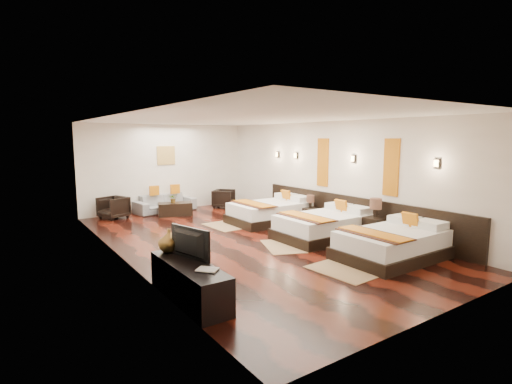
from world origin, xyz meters
TOP-DOWN VIEW (x-y plane):
  - floor at (0.00, 0.00)m, footprint 5.50×9.50m
  - ceiling at (0.00, 0.00)m, footprint 5.50×9.50m
  - back_wall at (0.00, 4.75)m, footprint 5.50×0.01m
  - left_wall at (-2.75, 0.00)m, footprint 0.01×9.50m
  - right_wall at (2.75, 0.00)m, footprint 0.01×9.50m
  - headboard_panel at (2.71, -0.80)m, footprint 0.08×6.60m
  - bed_near at (1.70, -2.81)m, footprint 2.26×1.42m
  - bed_mid at (1.70, -0.91)m, footprint 2.30×1.45m
  - bed_far at (1.70, 1.22)m, footprint 2.31×1.45m
  - nightstand_a at (2.44, -1.74)m, footprint 0.50×0.50m
  - nightstand_b at (2.44, 0.46)m, footprint 0.41×0.41m
  - jute_mat_near at (0.26, -2.79)m, footprint 0.83×1.25m
  - jute_mat_mid at (0.39, -0.93)m, footprint 1.14×1.39m
  - jute_mat_far at (0.32, 1.52)m, footprint 0.82×1.24m
  - tv_console at (-2.50, -2.39)m, footprint 0.50×1.80m
  - tv at (-2.45, -2.19)m, footprint 0.33×0.84m
  - book at (-2.50, -2.89)m, footprint 0.35×0.35m
  - figurine at (-2.50, -1.67)m, footprint 0.46×0.46m
  - sofa at (-0.19, 4.45)m, footprint 2.02×1.01m
  - armchair_left at (-1.86, 4.26)m, footprint 0.92×0.91m
  - armchair_right at (1.75, 4.03)m, footprint 0.95×0.95m
  - coffee_table at (-0.19, 3.65)m, footprint 1.10×0.77m
  - table_plant at (-0.24, 3.65)m, footprint 0.30×0.27m
  - orange_panel_a at (2.73, -1.90)m, footprint 0.04×0.40m
  - orange_panel_b at (2.73, 0.30)m, footprint 0.04×0.40m
  - sconce_near at (2.70, -3.00)m, footprint 0.07×0.12m
  - sconce_mid at (2.70, -0.80)m, footprint 0.07×0.12m
  - sconce_far at (2.70, 1.40)m, footprint 0.07×0.12m
  - sconce_lounge at (2.70, 2.30)m, footprint 0.07×0.12m
  - gold_artwork at (0.00, 4.73)m, footprint 0.60×0.04m

SIDE VIEW (x-z plane):
  - floor at x=0.00m, z-range -0.01..0.01m
  - jute_mat_near at x=0.26m, z-range 0.00..0.01m
  - jute_mat_mid at x=0.39m, z-range 0.00..0.01m
  - jute_mat_far at x=0.32m, z-range 0.00..0.01m
  - coffee_table at x=-0.19m, z-range 0.00..0.40m
  - tv_console at x=-2.50m, z-range 0.00..0.55m
  - nightstand_b at x=2.44m, z-range -0.12..0.68m
  - sofa at x=-0.19m, z-range 0.00..0.56m
  - bed_near at x=1.70m, z-range -0.14..0.73m
  - bed_mid at x=1.70m, z-range -0.14..0.74m
  - bed_far at x=1.70m, z-range -0.14..0.74m
  - armchair_right at x=1.75m, z-range 0.00..0.62m
  - armchair_left at x=-1.86m, z-range 0.00..0.65m
  - nightstand_a at x=2.44m, z-range -0.15..0.85m
  - headboard_panel at x=2.71m, z-range 0.00..0.90m
  - table_plant at x=-0.24m, z-range 0.40..0.68m
  - book at x=-2.50m, z-range 0.55..0.58m
  - figurine at x=-2.50m, z-range 0.55..0.92m
  - tv at x=-2.45m, z-range 0.55..1.03m
  - back_wall at x=0.00m, z-range 0.00..2.80m
  - left_wall at x=-2.75m, z-range 0.00..2.80m
  - right_wall at x=2.75m, z-range 0.00..2.80m
  - orange_panel_a at x=2.73m, z-range 1.05..2.35m
  - orange_panel_b at x=2.73m, z-range 1.05..2.35m
  - gold_artwork at x=0.00m, z-range 1.50..2.10m
  - sconce_near at x=2.70m, z-range 1.76..1.94m
  - sconce_mid at x=2.70m, z-range 1.76..1.94m
  - sconce_far at x=2.70m, z-range 1.76..1.94m
  - sconce_lounge at x=2.70m, z-range 1.76..1.94m
  - ceiling at x=0.00m, z-range 2.79..2.80m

